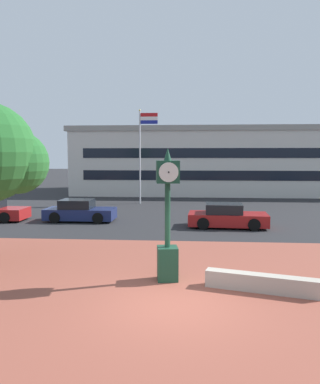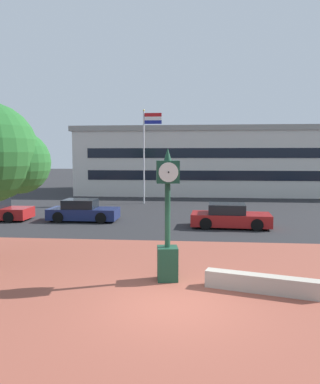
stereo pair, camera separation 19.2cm
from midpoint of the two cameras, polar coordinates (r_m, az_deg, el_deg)
ground_plane at (r=10.44m, az=1.46°, el=-16.34°), size 200.00×200.00×0.00m
plaza_brick_paving at (r=12.06m, az=1.88°, el=-13.28°), size 44.00×11.46×0.01m
planter_wall at (r=11.58m, az=14.36°, el=-12.97°), size 3.19×1.27×0.50m
street_clock at (r=11.85m, az=0.66°, el=-4.28°), size 0.76×0.81×4.11m
car_street_near at (r=21.14m, az=9.63°, el=-3.63°), size 4.32×2.15×1.28m
car_street_distant at (r=23.28m, az=-12.08°, el=-2.84°), size 4.09×1.89×1.28m
flagpole_primary at (r=30.87m, az=-2.89°, el=6.42°), size 1.49×0.14×7.51m
civic_building at (r=41.33m, az=8.92°, el=4.63°), size 30.10×11.87×6.65m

